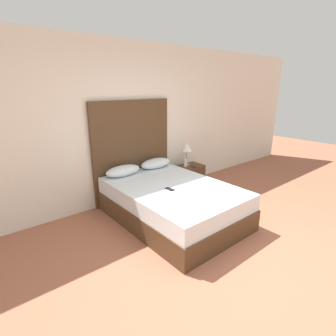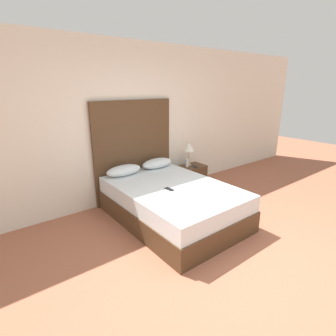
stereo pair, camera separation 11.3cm
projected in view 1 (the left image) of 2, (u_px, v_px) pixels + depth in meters
ground_plane at (242, 267)px, 2.99m from camera, size 16.00×16.00×0.00m
wall_back at (123, 125)px, 4.45m from camera, size 10.00×0.06×2.70m
bed at (172, 203)px, 4.01m from camera, size 1.45×2.11×0.56m
headboard at (133, 151)px, 4.62m from camera, size 1.53×0.05×1.76m
pillow_left at (123, 171)px, 4.32m from camera, size 0.61×0.28×0.17m
pillow_right at (156, 163)px, 4.74m from camera, size 0.61×0.28×0.17m
phone_on_bed at (170, 189)px, 3.77m from camera, size 0.08×0.15×0.01m
nightstand at (190, 176)px, 5.29m from camera, size 0.52×0.36×0.47m
table_lamp at (187, 147)px, 5.14m from camera, size 0.21×0.21×0.46m
phone_on_nightstand at (193, 166)px, 5.14m from camera, size 0.13×0.17×0.01m
toiletry_bottle at (185, 163)px, 5.12m from camera, size 0.06×0.06×0.16m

